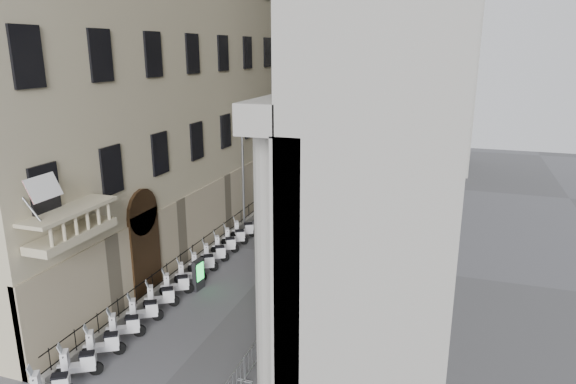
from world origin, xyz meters
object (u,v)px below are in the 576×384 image
security_tent (279,176)px  pedestrian_b (364,197)px  pedestrian_a (318,191)px  info_kiosk (198,274)px  street_lamp (248,155)px

security_tent → pedestrian_b: bearing=13.4°
pedestrian_a → pedestrian_b: pedestrian_a is taller
security_tent → info_kiosk: (1.03, -15.65, -1.58)m
info_kiosk → street_lamp: bearing=103.6°
security_tent → pedestrian_a: bearing=30.6°
street_lamp → info_kiosk: 10.95m
info_kiosk → pedestrian_b: size_ratio=0.97×
security_tent → pedestrian_b: security_tent is taller
security_tent → pedestrian_b: (6.60, 1.57, -1.56)m
street_lamp → pedestrian_b: (6.86, 7.25, -4.35)m
street_lamp → pedestrian_a: 9.00m
street_lamp → pedestrian_a: size_ratio=4.35×
security_tent → pedestrian_b: 6.96m
security_tent → street_lamp: street_lamp is taller
pedestrian_a → pedestrian_b: bearing=-169.6°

